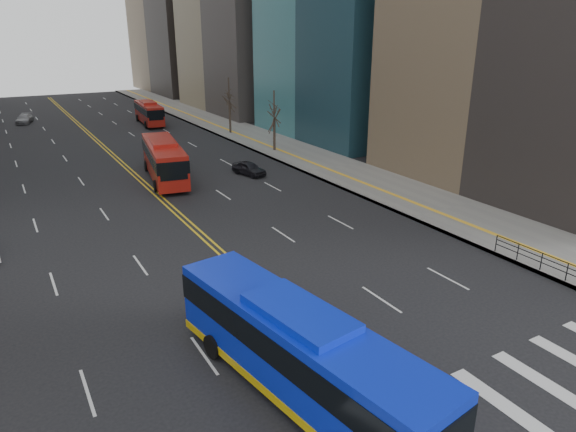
{
  "coord_description": "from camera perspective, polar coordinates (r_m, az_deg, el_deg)",
  "views": [
    {
      "loc": [
        -10.65,
        -9.32,
        12.65
      ],
      "look_at": [
        1.64,
        12.04,
        3.72
      ],
      "focal_mm": 32.0,
      "sensor_mm": 36.0,
      "label": 1
    }
  ],
  "objects": [
    {
      "name": "sidewalk_right",
      "position": [
        62.46,
        -2.5,
        8.3
      ],
      "size": [
        7.0,
        130.0,
        0.15
      ],
      "primitive_type": "cube",
      "color": "gray",
      "rests_on": "ground"
    },
    {
      "name": "centerline",
      "position": [
        66.41,
        -20.32,
        7.72
      ],
      "size": [
        0.55,
        100.0,
        0.01
      ],
      "color": "gold",
      "rests_on": "ground"
    },
    {
      "name": "pedestrian_railing",
      "position": [
        31.58,
        26.36,
        -4.27
      ],
      "size": [
        0.06,
        6.06,
        1.02
      ],
      "color": "black",
      "rests_on": "sidewalk_right"
    },
    {
      "name": "street_trees",
      "position": [
        44.69,
        -25.25,
        8.02
      ],
      "size": [
        35.2,
        47.2,
        7.6
      ],
      "color": "#2F241C",
      "rests_on": "ground"
    },
    {
      "name": "blue_bus",
      "position": [
        18.95,
        1.23,
        -14.7
      ],
      "size": [
        4.5,
        12.61,
        3.59
      ],
      "color": "#0D26CF",
      "rests_on": "ground"
    },
    {
      "name": "red_bus_near",
      "position": [
        47.17,
        -13.62,
        6.3
      ],
      "size": [
        4.4,
        11.54,
        3.57
      ],
      "color": "#A51911",
      "rests_on": "ground"
    },
    {
      "name": "red_bus_far",
      "position": [
        76.93,
        -15.2,
        11.14
      ],
      "size": [
        3.18,
        10.21,
        3.22
      ],
      "color": "#A51911",
      "rests_on": "ground"
    },
    {
      "name": "car_dark_mid",
      "position": [
        47.84,
        -4.36,
        5.31
      ],
      "size": [
        2.39,
        3.93,
        1.25
      ],
      "primitive_type": "imported",
      "rotation": [
        0.0,
        0.0,
        0.27
      ],
      "color": "black",
      "rests_on": "ground"
    },
    {
      "name": "car_silver",
      "position": [
        84.43,
        -27.24,
        9.58
      ],
      "size": [
        2.9,
        4.66,
        1.26
      ],
      "primitive_type": "imported",
      "rotation": [
        0.0,
        0.0,
        -0.28
      ],
      "color": "gray",
      "rests_on": "ground"
    },
    {
      "name": "car_dark_far",
      "position": [
        87.89,
        -14.66,
        11.4
      ],
      "size": [
        2.96,
        4.44,
        1.13
      ],
      "primitive_type": "imported",
      "rotation": [
        0.0,
        0.0,
        -0.29
      ],
      "color": "black",
      "rests_on": "ground"
    }
  ]
}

